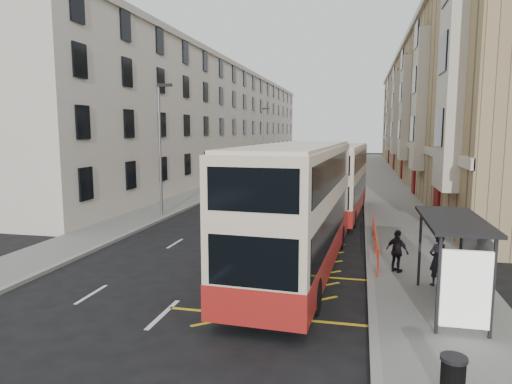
% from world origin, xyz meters
% --- Properties ---
extents(ground, '(200.00, 200.00, 0.00)m').
position_xyz_m(ground, '(0.00, 0.00, 0.00)').
color(ground, black).
rests_on(ground, ground).
extents(pavement_right, '(4.00, 120.00, 0.15)m').
position_xyz_m(pavement_right, '(8.00, 30.00, 0.07)').
color(pavement_right, slate).
rests_on(pavement_right, ground).
extents(pavement_left, '(3.00, 120.00, 0.15)m').
position_xyz_m(pavement_left, '(-7.50, 30.00, 0.07)').
color(pavement_left, slate).
rests_on(pavement_left, ground).
extents(kerb_right, '(0.25, 120.00, 0.15)m').
position_xyz_m(kerb_right, '(6.00, 30.00, 0.07)').
color(kerb_right, gray).
rests_on(kerb_right, ground).
extents(kerb_left, '(0.25, 120.00, 0.15)m').
position_xyz_m(kerb_left, '(-6.00, 30.00, 0.07)').
color(kerb_left, gray).
rests_on(kerb_left, ground).
extents(road_markings, '(10.00, 110.00, 0.01)m').
position_xyz_m(road_markings, '(0.00, 45.00, 0.01)').
color(road_markings, silver).
rests_on(road_markings, ground).
extents(terrace_right, '(10.75, 79.00, 15.25)m').
position_xyz_m(terrace_right, '(14.88, 45.38, 7.52)').
color(terrace_right, '#9E865C').
rests_on(terrace_right, ground).
extents(terrace_left, '(9.18, 79.00, 13.25)m').
position_xyz_m(terrace_left, '(-13.43, 45.50, 6.52)').
color(terrace_left, beige).
rests_on(terrace_left, ground).
extents(bus_shelter, '(1.65, 4.25, 2.70)m').
position_xyz_m(bus_shelter, '(8.34, -0.39, 2.14)').
color(bus_shelter, black).
rests_on(bus_shelter, pavement_right).
extents(guard_railing, '(0.06, 6.56, 1.01)m').
position_xyz_m(guard_railing, '(6.25, 5.75, 0.86)').
color(guard_railing, red).
rests_on(guard_railing, pavement_right).
extents(street_lamp_near, '(0.93, 0.18, 8.00)m').
position_xyz_m(street_lamp_near, '(-6.35, 12.00, 4.64)').
color(street_lamp_near, slate).
rests_on(street_lamp_near, pavement_left).
extents(street_lamp_far, '(0.93, 0.18, 8.00)m').
position_xyz_m(street_lamp_far, '(-6.35, 42.00, 4.64)').
color(street_lamp_far, slate).
rests_on(street_lamp_far, pavement_left).
extents(double_decker_front, '(3.42, 12.31, 4.86)m').
position_xyz_m(double_decker_front, '(3.28, 2.94, 2.47)').
color(double_decker_front, beige).
rests_on(double_decker_front, ground).
extents(double_decker_rear, '(3.31, 11.32, 4.46)m').
position_xyz_m(double_decker_rear, '(4.34, 15.19, 2.27)').
color(double_decker_rear, beige).
rests_on(double_decker_rear, ground).
extents(litter_bin, '(0.52, 0.52, 0.87)m').
position_xyz_m(litter_bin, '(7.40, -4.91, 0.60)').
color(litter_bin, black).
rests_on(litter_bin, pavement_right).
extents(pedestrian_near, '(0.78, 0.69, 1.79)m').
position_xyz_m(pedestrian_near, '(8.17, 2.04, 1.05)').
color(pedestrian_near, black).
rests_on(pedestrian_near, pavement_right).
extents(pedestrian_mid, '(0.96, 0.86, 1.64)m').
position_xyz_m(pedestrian_mid, '(9.65, 4.13, 0.97)').
color(pedestrian_mid, black).
rests_on(pedestrian_mid, pavement_right).
extents(pedestrian_far, '(0.96, 0.88, 1.58)m').
position_xyz_m(pedestrian_far, '(6.95, 3.27, 0.94)').
color(pedestrian_far, black).
rests_on(pedestrian_far, pavement_right).
extents(white_van, '(3.66, 6.09, 1.58)m').
position_xyz_m(white_van, '(-5.20, 40.50, 0.79)').
color(white_van, silver).
rests_on(white_van, ground).
extents(car_silver, '(2.78, 4.47, 1.42)m').
position_xyz_m(car_silver, '(-4.93, 58.84, 0.71)').
color(car_silver, '#94979B').
rests_on(car_silver, ground).
extents(car_dark, '(3.08, 4.86, 1.51)m').
position_xyz_m(car_dark, '(-4.19, 69.21, 0.76)').
color(car_dark, black).
rests_on(car_dark, ground).
extents(car_red, '(3.01, 5.20, 1.42)m').
position_xyz_m(car_red, '(2.83, 64.34, 0.71)').
color(car_red, maroon).
rests_on(car_red, ground).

